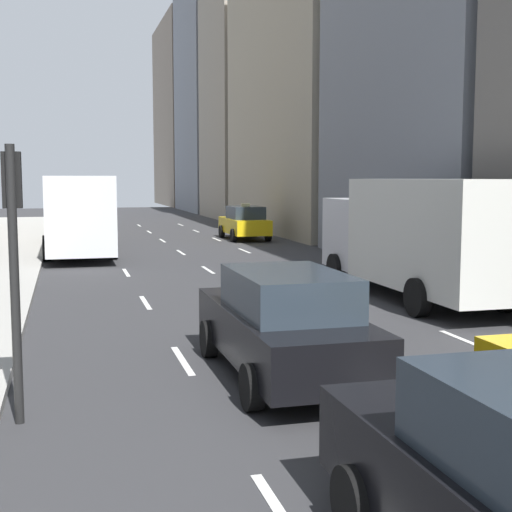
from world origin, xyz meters
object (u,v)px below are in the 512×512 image
object	(u,v)px
sedan_black_near	(284,323)
traffic_light_pole	(13,238)
taxi_second	(245,223)
city_bus	(78,210)
box_truck	(419,234)

from	to	relation	value
sedan_black_near	traffic_light_pole	bearing A→B (deg)	-164.92
taxi_second	sedan_black_near	size ratio (longest dim) A/B	0.89
traffic_light_pole	taxi_second	bearing A→B (deg)	69.90
taxi_second	city_bus	size ratio (longest dim) A/B	0.38
box_truck	city_bus	bearing A→B (deg)	119.80
sedan_black_near	box_truck	distance (m)	8.37
box_truck	traffic_light_pole	size ratio (longest dim) A/B	2.33
taxi_second	box_truck	bearing A→B (deg)	-90.00
box_truck	taxi_second	bearing A→B (deg)	90.00
sedan_black_near	box_truck	size ratio (longest dim) A/B	0.59
box_truck	traffic_light_pole	bearing A→B (deg)	-142.89
taxi_second	traffic_light_pole	xyz separation A→B (m)	(-9.55, -26.10, 1.53)
sedan_black_near	city_bus	world-z (taller)	city_bus
taxi_second	city_bus	bearing A→B (deg)	-153.56
sedan_black_near	city_bus	distance (m)	21.06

